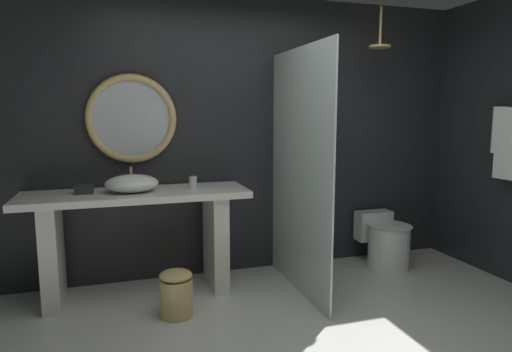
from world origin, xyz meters
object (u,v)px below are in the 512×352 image
object	(u,v)px
toilet	(385,242)
waste_bin	(176,293)
vessel_sink	(132,183)
tissue_box	(84,189)
tumbler_cup	(193,182)
round_wall_mirror	(132,119)
rain_shower_head	(380,42)

from	to	relation	value
toilet	waste_bin	distance (m)	2.20
vessel_sink	tissue_box	size ratio (longest dim) A/B	3.01
tumbler_cup	round_wall_mirror	distance (m)	0.77
tissue_box	rain_shower_head	distance (m)	2.93
vessel_sink	tissue_box	bearing A→B (deg)	171.16
rain_shower_head	vessel_sink	bearing A→B (deg)	179.89
vessel_sink	waste_bin	world-z (taller)	vessel_sink
tumbler_cup	rain_shower_head	bearing A→B (deg)	-0.80
waste_bin	vessel_sink	bearing A→B (deg)	119.04
round_wall_mirror	toilet	bearing A→B (deg)	-7.57
vessel_sink	tissue_box	distance (m)	0.38
vessel_sink	toilet	bearing A→B (deg)	-0.38
round_wall_mirror	vessel_sink	bearing A→B (deg)	-96.01
round_wall_mirror	rain_shower_head	distance (m)	2.37
tumbler_cup	tissue_box	distance (m)	0.88
tumbler_cup	toilet	bearing A→B (deg)	-1.08
tissue_box	rain_shower_head	bearing A→B (deg)	-1.35
tumbler_cup	toilet	world-z (taller)	tumbler_cup
toilet	tissue_box	bearing A→B (deg)	178.48
tumbler_cup	round_wall_mirror	xyz separation A→B (m)	(-0.47, 0.28, 0.54)
vessel_sink	tumbler_cup	world-z (taller)	vessel_sink
vessel_sink	tissue_box	xyz separation A→B (m)	(-0.37, 0.06, -0.04)
rain_shower_head	waste_bin	distance (m)	2.87
toilet	rain_shower_head	bearing A→B (deg)	175.45
tumbler_cup	waste_bin	bearing A→B (deg)	-114.01
vessel_sink	rain_shower_head	bearing A→B (deg)	-0.11
vessel_sink	tissue_box	world-z (taller)	vessel_sink
tumbler_cup	round_wall_mirror	size ratio (longest dim) A/B	0.14
round_wall_mirror	tissue_box	bearing A→B (deg)	-148.92
rain_shower_head	waste_bin	size ratio (longest dim) A/B	1.02
round_wall_mirror	waste_bin	size ratio (longest dim) A/B	2.13
toilet	waste_bin	xyz separation A→B (m)	(-2.14, -0.48, -0.07)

